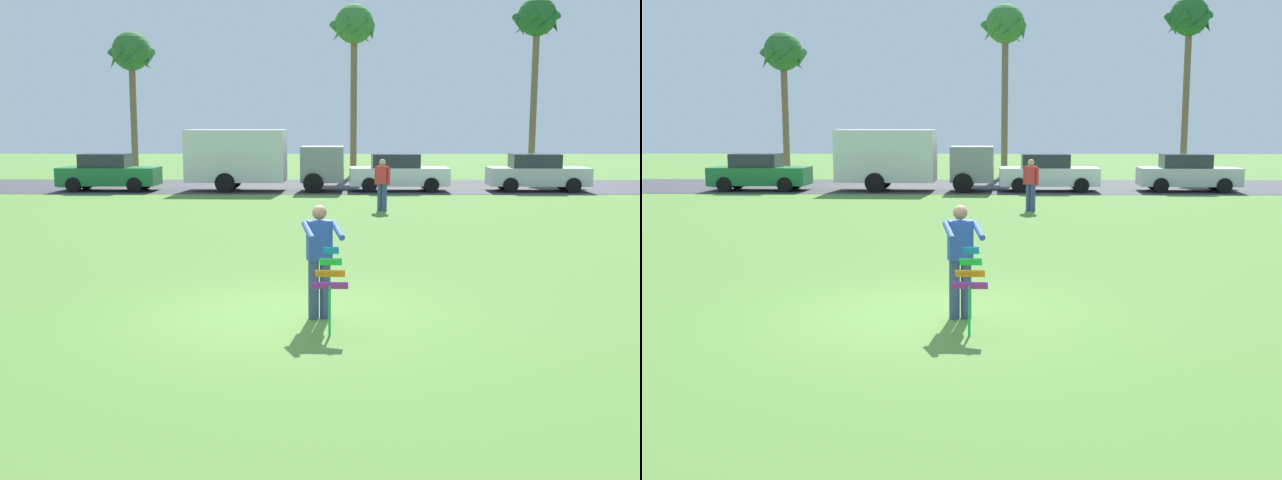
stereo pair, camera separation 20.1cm
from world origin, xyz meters
TOP-DOWN VIEW (x-y plane):
  - ground_plane at (0.00, 0.00)m, footprint 120.00×120.00m
  - road_strip at (0.00, 23.73)m, footprint 120.00×8.00m
  - person_kite_flyer at (0.43, -0.27)m, footprint 0.65×0.73m
  - kite_held at (0.58, -1.05)m, footprint 0.52×0.64m
  - parked_car_green at (-8.89, 21.33)m, footprint 4.25×1.93m
  - parked_truck_grey_van at (-2.54, 21.33)m, footprint 6.77×2.28m
  - parked_car_white at (3.58, 21.33)m, footprint 4.21×1.84m
  - parked_car_silver at (9.53, 21.33)m, footprint 4.26×1.94m
  - palm_tree_left_near at (-10.20, 31.21)m, footprint 2.58×2.71m
  - palm_tree_right_near at (1.98, 31.07)m, footprint 2.58×2.71m
  - palm_tree_centre_far at (11.94, 31.41)m, footprint 2.58×2.71m
  - person_walker_near at (2.37, 13.92)m, footprint 0.50×0.37m

SIDE VIEW (x-z plane):
  - ground_plane at x=0.00m, z-range 0.00..0.00m
  - road_strip at x=0.00m, z-range 0.00..0.01m
  - parked_car_green at x=-8.89m, z-range -0.03..1.57m
  - parked_car_white at x=3.58m, z-range -0.03..1.57m
  - parked_car_silver at x=9.53m, z-range -0.03..1.57m
  - kite_held at x=0.58m, z-range 0.21..1.40m
  - person_walker_near at x=2.37m, z-range 0.07..1.80m
  - person_kite_flyer at x=0.43m, z-range 0.09..1.82m
  - parked_truck_grey_van at x=-2.54m, z-range 0.10..2.72m
  - palm_tree_left_near at x=-10.20m, z-range 2.55..10.39m
  - palm_tree_right_near at x=1.98m, z-range 3.15..12.39m
  - palm_tree_centre_far at x=11.94m, z-range 3.32..12.98m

